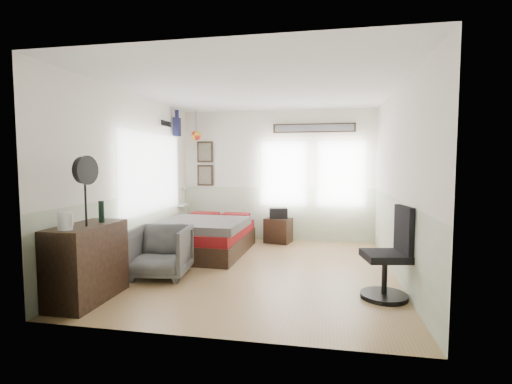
# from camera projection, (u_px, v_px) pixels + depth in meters

# --- Properties ---
(ground_plane) EXTENTS (4.00, 4.50, 0.01)m
(ground_plane) POSITION_uv_depth(u_px,v_px,m) (258.00, 270.00, 5.62)
(ground_plane) COLOR tan
(room_shell) EXTENTS (4.02, 4.52, 2.71)m
(room_shell) POSITION_uv_depth(u_px,v_px,m) (255.00, 163.00, 5.69)
(room_shell) COLOR silver
(room_shell) RESTS_ON ground_plane
(wall_decor) EXTENTS (3.55, 1.32, 1.44)m
(wall_decor) POSITION_uv_depth(u_px,v_px,m) (222.00, 139.00, 7.57)
(wall_decor) COLOR black
(wall_decor) RESTS_ON room_shell
(bed) EXTENTS (1.45, 1.97, 0.62)m
(bed) POSITION_uv_depth(u_px,v_px,m) (207.00, 236.00, 6.65)
(bed) COLOR black
(bed) RESTS_ON ground_plane
(dresser) EXTENTS (0.48, 1.00, 0.90)m
(dresser) POSITION_uv_depth(u_px,v_px,m) (87.00, 263.00, 4.34)
(dresser) COLOR black
(dresser) RESTS_ON ground_plane
(armchair) EXTENTS (0.86, 0.88, 0.72)m
(armchair) POSITION_uv_depth(u_px,v_px,m) (160.00, 252.00, 5.24)
(armchair) COLOR #5B5B5B
(armchair) RESTS_ON ground_plane
(nightstand) EXTENTS (0.58, 0.51, 0.50)m
(nightstand) POSITION_uv_depth(u_px,v_px,m) (278.00, 230.00, 7.52)
(nightstand) COLOR black
(nightstand) RESTS_ON ground_plane
(task_chair) EXTENTS (0.58, 0.58, 1.11)m
(task_chair) POSITION_uv_depth(u_px,v_px,m) (390.00, 261.00, 4.40)
(task_chair) COLOR black
(task_chair) RESTS_ON ground_plane
(kettle) EXTENTS (0.17, 0.15, 0.20)m
(kettle) POSITION_uv_depth(u_px,v_px,m) (65.00, 221.00, 3.95)
(kettle) COLOR silver
(kettle) RESTS_ON dresser
(bottle) EXTENTS (0.07, 0.07, 0.26)m
(bottle) POSITION_uv_depth(u_px,v_px,m) (101.00, 212.00, 4.46)
(bottle) COLOR black
(bottle) RESTS_ON dresser
(stand_fan) EXTENTS (0.12, 0.33, 0.80)m
(stand_fan) POSITION_uv_depth(u_px,v_px,m) (85.00, 171.00, 4.13)
(stand_fan) COLOR black
(stand_fan) RESTS_ON dresser
(black_bag) EXTENTS (0.39, 0.30, 0.21)m
(black_bag) POSITION_uv_depth(u_px,v_px,m) (278.00, 213.00, 7.49)
(black_bag) COLOR black
(black_bag) RESTS_ON nightstand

